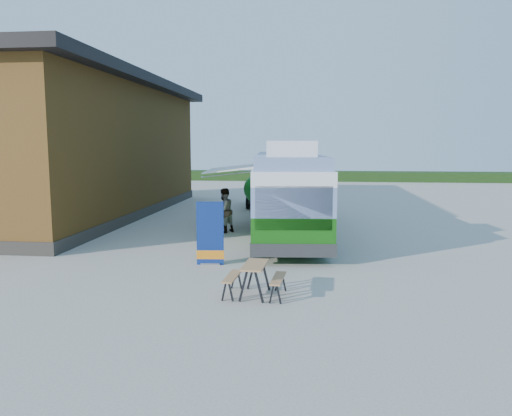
# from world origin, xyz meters

# --- Properties ---
(ground) EXTENTS (100.00, 100.00, 0.00)m
(ground) POSITION_xyz_m (0.00, 0.00, 0.00)
(ground) COLOR #BCB7AD
(ground) RESTS_ON ground
(barn) EXTENTS (9.60, 21.20, 7.50)m
(barn) POSITION_xyz_m (-10.50, 10.00, 3.59)
(barn) COLOR brown
(barn) RESTS_ON ground
(hedge) EXTENTS (40.00, 3.00, 1.00)m
(hedge) POSITION_xyz_m (8.00, 38.00, 0.50)
(hedge) COLOR #264419
(hedge) RESTS_ON ground
(bus) EXTENTS (3.94, 13.27, 4.02)m
(bus) POSITION_xyz_m (1.34, 5.80, 1.92)
(bus) COLOR #1E6B11
(bus) RESTS_ON ground
(awning) EXTENTS (3.12, 4.60, 0.53)m
(awning) POSITION_xyz_m (-0.73, 6.06, 2.93)
(awning) COLOR white
(awning) RESTS_ON ground
(banner) EXTENTS (0.90, 0.24, 2.07)m
(banner) POSITION_xyz_m (-0.77, -0.57, 0.85)
(banner) COLOR navy
(banner) RESTS_ON ground
(picnic_table) EXTENTS (1.55, 1.40, 0.84)m
(picnic_table) POSITION_xyz_m (1.06, -3.74, 0.63)
(picnic_table) COLOR #A6784E
(picnic_table) RESTS_ON ground
(person_a) EXTENTS (0.76, 0.59, 1.84)m
(person_a) POSITION_xyz_m (1.25, 0.83, 0.92)
(person_a) COLOR #999999
(person_a) RESTS_ON ground
(person_b) EXTENTS (1.17, 1.22, 1.98)m
(person_b) POSITION_xyz_m (-1.39, 5.39, 0.99)
(person_b) COLOR #999999
(person_b) RESTS_ON ground
(slurry_tanker) EXTENTS (1.80, 5.83, 2.15)m
(slurry_tanker) POSITION_xyz_m (-0.76, 14.91, 1.24)
(slurry_tanker) COLOR #167C23
(slurry_tanker) RESTS_ON ground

